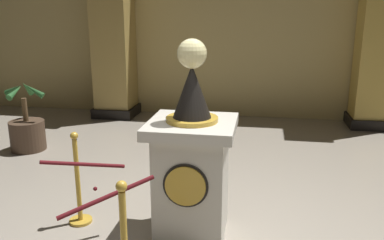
# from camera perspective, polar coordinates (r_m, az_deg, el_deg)

# --- Properties ---
(back_wall) EXTENTS (12.37, 0.16, 3.77)m
(back_wall) POSITION_cam_1_polar(r_m,az_deg,el_deg) (8.54, 6.81, 13.09)
(back_wall) COLOR tan
(back_wall) RESTS_ON ground_plane
(pedestal_clock) EXTENTS (0.82, 0.82, 1.94)m
(pedestal_clock) POSITION_cam_1_polar(r_m,az_deg,el_deg) (3.89, -0.01, -6.29)
(pedestal_clock) COLOR beige
(pedestal_clock) RESTS_ON ground_plane
(stanchion_near) EXTENTS (0.24, 0.24, 1.00)m
(stanchion_near) POSITION_cam_1_polar(r_m,az_deg,el_deg) (4.42, -15.84, -9.81)
(stanchion_near) COLOR gold
(stanchion_near) RESTS_ON ground_plane
(velvet_rope) EXTENTS (1.11, 1.11, 0.22)m
(velvet_rope) POSITION_cam_1_polar(r_m,az_deg,el_deg) (3.55, -13.68, -8.19)
(velvet_rope) COLOR #591419
(column_left) EXTENTS (0.89, 0.89, 3.62)m
(column_left) POSITION_cam_1_polar(r_m,az_deg,el_deg) (8.64, -11.14, 12.35)
(column_left) COLOR black
(column_left) RESTS_ON ground_plane
(column_right) EXTENTS (0.79, 0.79, 3.62)m
(column_right) POSITION_cam_1_polar(r_m,az_deg,el_deg) (8.34, 24.92, 11.18)
(column_right) COLOR black
(column_right) RESTS_ON ground_plane
(potted_palm_left) EXTENTS (0.70, 0.69, 1.14)m
(potted_palm_left) POSITION_cam_1_polar(r_m,az_deg,el_deg) (6.99, -22.39, -1.49)
(potted_palm_left) COLOR #4C3828
(potted_palm_left) RESTS_ON ground_plane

